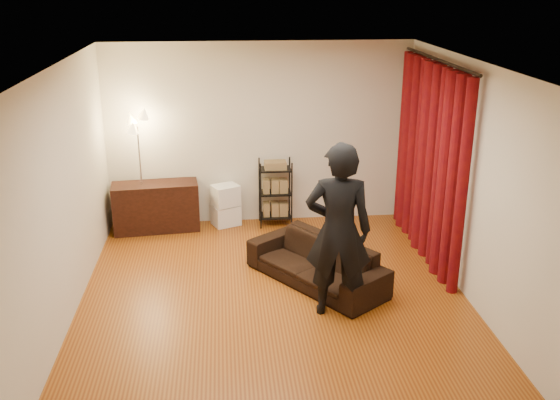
{
  "coord_description": "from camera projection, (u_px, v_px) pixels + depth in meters",
  "views": [
    {
      "loc": [
        -0.54,
        -6.5,
        3.56
      ],
      "look_at": [
        0.1,
        0.3,
        1.1
      ],
      "focal_mm": 40.0,
      "sensor_mm": 36.0,
      "label": 1
    }
  ],
  "objects": [
    {
      "name": "wall_left",
      "position": [
        65.0,
        194.0,
        6.68
      ],
      "size": [
        0.0,
        5.0,
        5.0
      ],
      "primitive_type": "plane",
      "rotation": [
        1.57,
        0.0,
        1.57
      ],
      "color": "beige",
      "rests_on": "ground"
    },
    {
      "name": "floor",
      "position": [
        274.0,
        297.0,
        7.34
      ],
      "size": [
        5.0,
        5.0,
        0.0
      ],
      "primitive_type": "plane",
      "color": "#8E4F15",
      "rests_on": "ground"
    },
    {
      "name": "sofa",
      "position": [
        316.0,
        262.0,
        7.6
      ],
      "size": [
        1.67,
        1.9,
        0.54
      ],
      "primitive_type": "imported",
      "rotation": [
        0.0,
        0.0,
        -0.93
      ],
      "color": "black",
      "rests_on": "ground"
    },
    {
      "name": "wire_shelf",
      "position": [
        275.0,
        193.0,
        9.32
      ],
      "size": [
        0.54,
        0.46,
        1.01
      ],
      "primitive_type": null,
      "rotation": [
        0.0,
        0.0,
        -0.34
      ],
      "color": "black",
      "rests_on": "ground"
    },
    {
      "name": "floor_lamp",
      "position": [
        141.0,
        174.0,
        8.95
      ],
      "size": [
        0.4,
        0.4,
        1.76
      ],
      "primitive_type": null,
      "rotation": [
        0.0,
        0.0,
        0.31
      ],
      "color": "silver",
      "rests_on": "ground"
    },
    {
      "name": "wall_front",
      "position": [
        302.0,
        298.0,
        4.54
      ],
      "size": [
        5.0,
        0.0,
        5.0
      ],
      "primitive_type": "plane",
      "rotation": [
        -1.57,
        0.0,
        0.0
      ],
      "color": "beige",
      "rests_on": "ground"
    },
    {
      "name": "ceiling",
      "position": [
        273.0,
        64.0,
        6.42
      ],
      "size": [
        5.0,
        5.0,
        0.0
      ],
      "primitive_type": "plane",
      "rotation": [
        3.14,
        0.0,
        0.0
      ],
      "color": "white",
      "rests_on": "ground"
    },
    {
      "name": "wall_back",
      "position": [
        259.0,
        134.0,
        9.22
      ],
      "size": [
        5.0,
        0.0,
        5.0
      ],
      "primitive_type": "plane",
      "rotation": [
        1.57,
        0.0,
        0.0
      ],
      "color": "beige",
      "rests_on": "ground"
    },
    {
      "name": "person",
      "position": [
        338.0,
        231.0,
        6.68
      ],
      "size": [
        0.79,
        0.58,
        1.97
      ],
      "primitive_type": "imported",
      "rotation": [
        0.0,
        0.0,
        2.98
      ],
      "color": "black",
      "rests_on": "ground"
    },
    {
      "name": "media_cabinet",
      "position": [
        156.0,
        207.0,
        9.16
      ],
      "size": [
        1.27,
        0.59,
        0.72
      ],
      "primitive_type": "cube",
      "rotation": [
        0.0,
        0.0,
        0.1
      ],
      "color": "black",
      "rests_on": "ground"
    },
    {
      "name": "curtain_rod",
      "position": [
        439.0,
        60.0,
        7.71
      ],
      "size": [
        0.04,
        2.65,
        0.04
      ],
      "primitive_type": "cylinder",
      "rotation": [
        1.57,
        0.0,
        0.0
      ],
      "color": "black",
      "rests_on": "wall_right"
    },
    {
      "name": "wall_right",
      "position": [
        471.0,
        182.0,
        7.08
      ],
      "size": [
        0.0,
        5.0,
        5.0
      ],
      "primitive_type": "plane",
      "rotation": [
        1.57,
        0.0,
        -1.57
      ],
      "color": "beige",
      "rests_on": "ground"
    },
    {
      "name": "storage_boxes",
      "position": [
        226.0,
        205.0,
        9.35
      ],
      "size": [
        0.47,
        0.43,
        0.64
      ],
      "primitive_type": null,
      "rotation": [
        0.0,
        0.0,
        0.4
      ],
      "color": "silver",
      "rests_on": "ground"
    },
    {
      "name": "curtain",
      "position": [
        428.0,
        161.0,
        8.15
      ],
      "size": [
        0.22,
        2.65,
        2.55
      ],
      "primitive_type": null,
      "color": "#690B08",
      "rests_on": "ground"
    }
  ]
}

